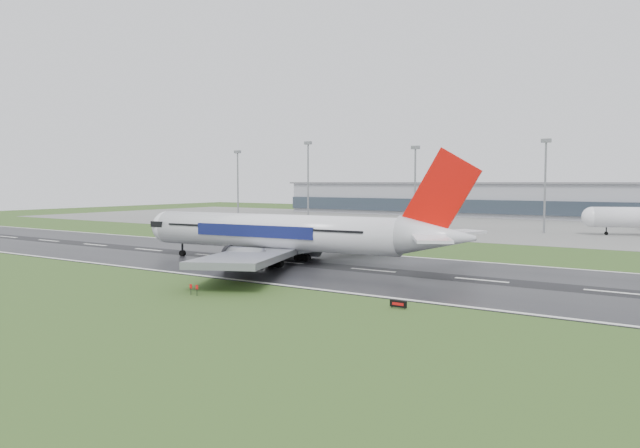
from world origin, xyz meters
The scene contains 10 objects.
ground centered at (0.00, 0.00, 0.00)m, with size 520.00×520.00×0.00m, color #2C4B1B.
runway centered at (0.00, 0.00, 0.05)m, with size 400.00×45.00×0.10m, color black.
apron centered at (0.00, 125.00, 0.04)m, with size 400.00×130.00×0.08m, color slate.
terminal centered at (0.00, 185.00, 7.50)m, with size 240.00×36.00×15.00m, color gray.
main_airliner centered at (3.43, -1.52, 10.45)m, with size 70.13×66.79×20.71m, color white, non-canonical shape.
runway_sign centered at (38.62, -27.25, 0.52)m, with size 2.30×0.26×1.04m, color black, non-canonical shape.
floodmast_0 centered at (-100.21, 100.00, 13.96)m, with size 0.64×0.64×27.92m, color gray.
floodmast_1 centered at (-63.99, 100.00, 15.20)m, with size 0.64×0.64×30.40m, color gray.
floodmast_2 centered at (-18.49, 100.00, 13.63)m, with size 0.64×0.64×27.27m, color gray.
floodmast_3 centered at (25.35, 100.00, 14.01)m, with size 0.64×0.64×28.02m, color gray.
Camera 1 is at (73.00, -96.52, 16.05)m, focal length 34.46 mm.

